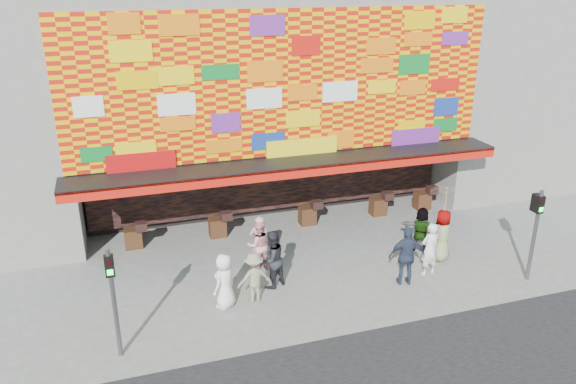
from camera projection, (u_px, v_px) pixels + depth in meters
name	position (u px, v px, depth m)	size (l,w,h in m)	color
ground	(327.00, 287.00, 17.31)	(90.00, 90.00, 0.00)	slate
shop_building	(256.00, 74.00, 22.68)	(15.20, 9.40, 10.00)	gray
neighbor_right	(528.00, 44.00, 25.96)	(11.00, 8.00, 12.00)	gray
signal_left	(113.00, 291.00, 13.53)	(0.22, 0.20, 3.00)	#59595B
signal_right	(536.00, 225.00, 17.08)	(0.22, 0.20, 3.00)	#59595B
ped_a	(225.00, 281.00, 16.00)	(0.81, 0.53, 1.66)	white
ped_b	(259.00, 241.00, 18.24)	(0.65, 0.43, 1.78)	pink
ped_c	(272.00, 259.00, 17.01)	(0.90, 0.70, 1.85)	#232328
ped_d	(254.00, 277.00, 16.30)	(1.00, 0.57, 1.55)	gray
ped_e	(407.00, 256.00, 17.15)	(1.12, 0.47, 1.92)	#2C354D
ped_f	(421.00, 229.00, 19.34)	(1.47, 0.47, 1.59)	gray
ped_g	(442.00, 235.00, 18.65)	(0.88, 0.57, 1.79)	gray
ped_h	(430.00, 249.00, 17.75)	(0.64, 0.42, 1.77)	white
ped_i	(259.00, 245.00, 18.13)	(0.81, 0.63, 1.66)	pink
parasol	(446.00, 200.00, 18.19)	(1.06, 1.08, 1.87)	beige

